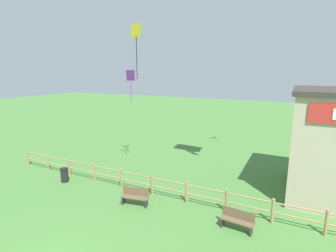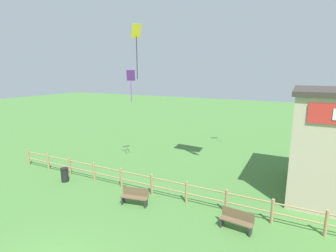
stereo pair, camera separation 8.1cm
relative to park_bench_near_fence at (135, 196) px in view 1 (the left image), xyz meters
name	(u,v)px [view 1 (the left image)]	position (x,y,z in m)	size (l,w,h in m)	color
wooden_fence	(152,183)	(0.21, 1.37, 0.20)	(21.11, 0.14, 1.19)	#9E7F56
park_bench_near_fence	(135,196)	(0.00, 0.00, 0.00)	(1.48, 0.67, 0.91)	brown
park_bench_by_building	(237,220)	(5.18, 0.16, 0.00)	(1.46, 0.53, 0.91)	brown
trash_bin	(65,175)	(-5.56, 0.46, -0.03)	(0.49, 0.49, 0.88)	black
kite_purple_streamer	(131,80)	(-3.17, 4.49, 5.73)	(0.67, 0.61, 2.14)	purple
kite_yellow_diamond	(136,41)	(-2.43, 4.18, 8.16)	(0.65, 0.71, 3.40)	yellow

